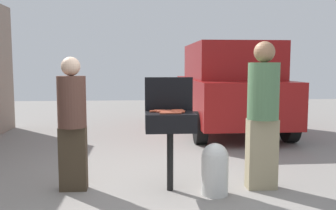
{
  "coord_description": "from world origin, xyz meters",
  "views": [
    {
      "loc": [
        -0.12,
        -4.31,
        1.52
      ],
      "look_at": [
        0.24,
        0.6,
        1.0
      ],
      "focal_mm": 39.64,
      "sensor_mm": 36.0,
      "label": 1
    }
  ],
  "objects_px": {
    "hot_dog_5": "(165,113)",
    "person_right": "(263,110)",
    "hot_dog_4": "(165,111)",
    "hot_dog_11": "(177,110)",
    "hot_dog_2": "(176,111)",
    "hot_dog_7": "(176,113)",
    "hot_dog_13": "(168,113)",
    "hot_dog_8": "(155,111)",
    "propane_tank": "(215,168)",
    "parked_minivan": "(228,87)",
    "hot_dog_14": "(176,111)",
    "hot_dog_1": "(166,112)",
    "person_left": "(72,119)",
    "hot_dog_10": "(159,111)",
    "bbq_grill": "(170,125)",
    "hot_dog_0": "(166,112)",
    "hot_dog_12": "(179,112)",
    "hot_dog_6": "(180,112)",
    "hot_dog_9": "(178,111)"
  },
  "relations": [
    {
      "from": "hot_dog_0",
      "to": "hot_dog_13",
      "type": "xyz_separation_m",
      "value": [
        0.02,
        -0.03,
        0.0
      ]
    },
    {
      "from": "bbq_grill",
      "to": "hot_dog_11",
      "type": "xyz_separation_m",
      "value": [
        0.09,
        0.12,
        0.16
      ]
    },
    {
      "from": "hot_dog_13",
      "to": "propane_tank",
      "type": "distance_m",
      "value": 0.86
    },
    {
      "from": "hot_dog_8",
      "to": "propane_tank",
      "type": "bearing_deg",
      "value": -19.19
    },
    {
      "from": "hot_dog_5",
      "to": "hot_dog_8",
      "type": "distance_m",
      "value": 0.22
    },
    {
      "from": "propane_tank",
      "to": "parked_minivan",
      "type": "xyz_separation_m",
      "value": [
        1.18,
        4.34,
        0.7
      ]
    },
    {
      "from": "hot_dog_13",
      "to": "hot_dog_14",
      "type": "distance_m",
      "value": 0.2
    },
    {
      "from": "parked_minivan",
      "to": "hot_dog_7",
      "type": "bearing_deg",
      "value": 68.65
    },
    {
      "from": "hot_dog_0",
      "to": "hot_dog_13",
      "type": "relative_size",
      "value": 1.0
    },
    {
      "from": "hot_dog_0",
      "to": "parked_minivan",
      "type": "bearing_deg",
      "value": 67.47
    },
    {
      "from": "hot_dog_1",
      "to": "person_right",
      "type": "height_order",
      "value": "person_right"
    },
    {
      "from": "hot_dog_0",
      "to": "hot_dog_10",
      "type": "distance_m",
      "value": 0.2
    },
    {
      "from": "person_left",
      "to": "person_right",
      "type": "relative_size",
      "value": 0.9
    },
    {
      "from": "hot_dog_12",
      "to": "hot_dog_14",
      "type": "relative_size",
      "value": 1.0
    },
    {
      "from": "bbq_grill",
      "to": "hot_dog_5",
      "type": "xyz_separation_m",
      "value": [
        -0.07,
        -0.14,
        0.16
      ]
    },
    {
      "from": "hot_dog_2",
      "to": "hot_dog_8",
      "type": "distance_m",
      "value": 0.25
    },
    {
      "from": "hot_dog_4",
      "to": "hot_dog_13",
      "type": "bearing_deg",
      "value": -82.34
    },
    {
      "from": "hot_dog_1",
      "to": "hot_dog_6",
      "type": "height_order",
      "value": "same"
    },
    {
      "from": "person_right",
      "to": "hot_dog_1",
      "type": "bearing_deg",
      "value": 3.93
    },
    {
      "from": "hot_dog_10",
      "to": "person_left",
      "type": "bearing_deg",
      "value": -179.27
    },
    {
      "from": "person_right",
      "to": "parked_minivan",
      "type": "height_order",
      "value": "parked_minivan"
    },
    {
      "from": "hot_dog_13",
      "to": "person_right",
      "type": "height_order",
      "value": "person_right"
    },
    {
      "from": "bbq_grill",
      "to": "hot_dog_0",
      "type": "distance_m",
      "value": 0.18
    },
    {
      "from": "hot_dog_12",
      "to": "parked_minivan",
      "type": "xyz_separation_m",
      "value": [
        1.59,
        4.19,
        0.05
      ]
    },
    {
      "from": "hot_dog_10",
      "to": "person_left",
      "type": "distance_m",
      "value": 1.06
    },
    {
      "from": "bbq_grill",
      "to": "propane_tank",
      "type": "distance_m",
      "value": 0.74
    },
    {
      "from": "person_right",
      "to": "hot_dog_7",
      "type": "bearing_deg",
      "value": 10.41
    },
    {
      "from": "hot_dog_0",
      "to": "hot_dog_6",
      "type": "distance_m",
      "value": 0.18
    },
    {
      "from": "hot_dog_4",
      "to": "hot_dog_11",
      "type": "distance_m",
      "value": 0.16
    },
    {
      "from": "hot_dog_7",
      "to": "hot_dog_2",
      "type": "bearing_deg",
      "value": 86.23
    },
    {
      "from": "hot_dog_6",
      "to": "person_left",
      "type": "distance_m",
      "value": 1.3
    },
    {
      "from": "hot_dog_5",
      "to": "person_right",
      "type": "height_order",
      "value": "person_right"
    },
    {
      "from": "hot_dog_0",
      "to": "parked_minivan",
      "type": "relative_size",
      "value": 0.03
    },
    {
      "from": "hot_dog_6",
      "to": "propane_tank",
      "type": "relative_size",
      "value": 0.21
    },
    {
      "from": "hot_dog_11",
      "to": "parked_minivan",
      "type": "relative_size",
      "value": 0.03
    },
    {
      "from": "hot_dog_0",
      "to": "hot_dog_4",
      "type": "distance_m",
      "value": 0.15
    },
    {
      "from": "hot_dog_1",
      "to": "hot_dog_8",
      "type": "height_order",
      "value": "same"
    },
    {
      "from": "hot_dog_4",
      "to": "person_right",
      "type": "height_order",
      "value": "person_right"
    },
    {
      "from": "hot_dog_5",
      "to": "hot_dog_13",
      "type": "height_order",
      "value": "same"
    },
    {
      "from": "hot_dog_10",
      "to": "hot_dog_13",
      "type": "xyz_separation_m",
      "value": [
        0.09,
        -0.22,
        0.0
      ]
    },
    {
      "from": "hot_dog_4",
      "to": "hot_dog_12",
      "type": "bearing_deg",
      "value": -35.58
    },
    {
      "from": "bbq_grill",
      "to": "hot_dog_2",
      "type": "relative_size",
      "value": 7.38
    },
    {
      "from": "hot_dog_9",
      "to": "hot_dog_5",
      "type": "bearing_deg",
      "value": -127.98
    },
    {
      "from": "hot_dog_2",
      "to": "hot_dog_7",
      "type": "xyz_separation_m",
      "value": [
        -0.01,
        -0.17,
        0.0
      ]
    },
    {
      "from": "hot_dog_10",
      "to": "parked_minivan",
      "type": "bearing_deg",
      "value": 65.69
    },
    {
      "from": "hot_dog_5",
      "to": "person_left",
      "type": "bearing_deg",
      "value": 167.97
    },
    {
      "from": "hot_dog_5",
      "to": "hot_dog_6",
      "type": "xyz_separation_m",
      "value": [
        0.18,
        0.13,
        0.0
      ]
    },
    {
      "from": "hot_dog_4",
      "to": "propane_tank",
      "type": "relative_size",
      "value": 0.21
    },
    {
      "from": "propane_tank",
      "to": "hot_dog_13",
      "type": "bearing_deg",
      "value": 171.86
    },
    {
      "from": "hot_dog_6",
      "to": "hot_dog_13",
      "type": "distance_m",
      "value": 0.18
    }
  ]
}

